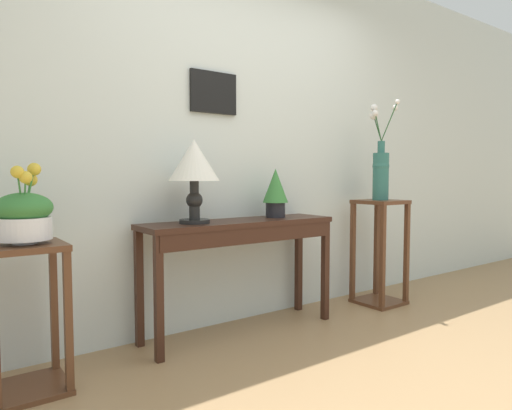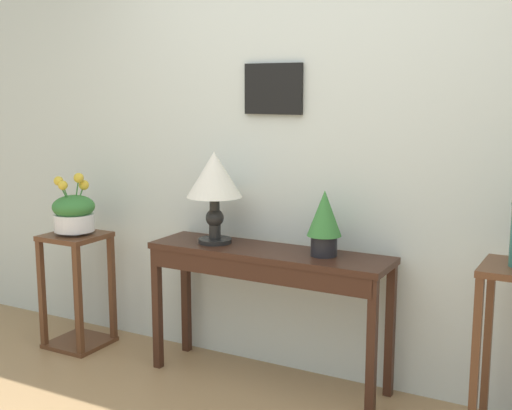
# 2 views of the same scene
# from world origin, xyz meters

# --- Properties ---
(back_wall_with_art) EXTENTS (9.00, 0.13, 2.80)m
(back_wall_with_art) POSITION_xyz_m (-0.00, 1.56, 1.40)
(back_wall_with_art) COLOR silver
(back_wall_with_art) RESTS_ON ground
(console_table) EXTENTS (1.37, 0.36, 0.76)m
(console_table) POSITION_xyz_m (-0.15, 1.26, 0.65)
(console_table) COLOR #381E14
(console_table) RESTS_ON ground
(table_lamp) EXTENTS (0.31, 0.31, 0.52)m
(table_lamp) POSITION_xyz_m (-0.49, 1.29, 1.12)
(table_lamp) COLOR black
(table_lamp) RESTS_ON console_table
(potted_plant_on_console) EXTENTS (0.18, 0.18, 0.35)m
(potted_plant_on_console) POSITION_xyz_m (0.17, 1.31, 0.95)
(potted_plant_on_console) COLOR black
(potted_plant_on_console) RESTS_ON console_table
(pedestal_stand_left) EXTENTS (0.35, 0.35, 0.73)m
(pedestal_stand_left) POSITION_xyz_m (-1.46, 1.18, 0.37)
(pedestal_stand_left) COLOR #56331E
(pedestal_stand_left) RESTS_ON ground
(planter_bowl_wide_left) EXTENTS (0.26, 0.26, 0.39)m
(planter_bowl_wide_left) POSITION_xyz_m (-1.46, 1.18, 0.87)
(planter_bowl_wide_left) COLOR silver
(planter_bowl_wide_left) RESTS_ON pedestal_stand_left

